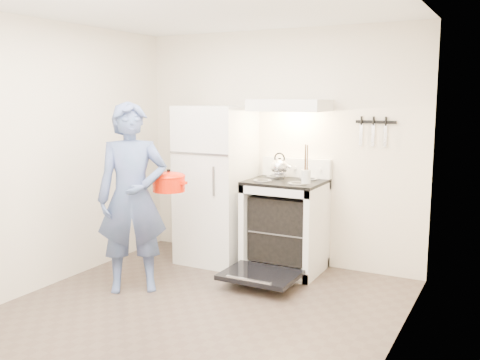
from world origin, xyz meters
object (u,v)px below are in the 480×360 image
tea_kettle (279,166)px  stove_body (285,227)px  dutch_oven (169,184)px  refrigerator (216,184)px  person (132,198)px

tea_kettle → stove_body: bearing=-35.2°
stove_body → dutch_oven: bearing=-133.3°
refrigerator → person: bearing=-100.7°
tea_kettle → dutch_oven: bearing=-127.1°
refrigerator → tea_kettle: size_ratio=6.27×
tea_kettle → dutch_oven: size_ratio=0.71×
person → dutch_oven: person is taller
tea_kettle → person: (-0.92, -1.25, -0.21)m
person → dutch_oven: (0.20, 0.30, 0.10)m
stove_body → dutch_oven: 1.32m
refrigerator → stove_body: refrigerator is taller
stove_body → person: size_ratio=0.53×
tea_kettle → dutch_oven: 1.20m
stove_body → dutch_oven: dutch_oven is taller
refrigerator → person: 1.17m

